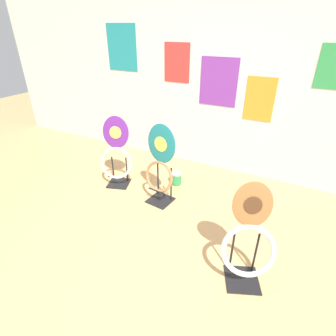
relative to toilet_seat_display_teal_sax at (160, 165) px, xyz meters
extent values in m
plane|color=tan|center=(0.29, -1.10, -0.49)|extent=(14.00, 14.00, 0.00)
cube|color=silver|center=(0.29, 1.19, 0.81)|extent=(8.00, 0.06, 2.60)
cube|color=red|center=(-0.36, 1.16, 0.96)|extent=(0.38, 0.01, 0.52)
cube|color=orange|center=(0.80, 1.16, 0.59)|extent=(0.36, 0.01, 0.55)
cube|color=teal|center=(-1.28, 1.16, 1.12)|extent=(0.52, 0.01, 0.65)
cube|color=purple|center=(0.25, 1.16, 0.76)|extent=(0.51, 0.01, 0.62)
cube|color=black|center=(0.00, -0.01, -0.49)|extent=(0.31, 0.31, 0.01)
cylinder|color=black|center=(-0.09, 0.09, -0.27)|extent=(0.02, 0.02, 0.44)
cylinder|color=black|center=(0.11, 0.07, -0.27)|extent=(0.02, 0.02, 0.44)
cylinder|color=black|center=(-0.01, -0.08, -0.31)|extent=(0.22, 0.05, 0.02)
torus|color=#9E7042|center=(0.00, -0.03, -0.14)|extent=(0.39, 0.17, 0.38)
ellipsoid|color=#197075|center=(0.00, 0.03, 0.26)|extent=(0.38, 0.10, 0.46)
ellipsoid|color=#EADB4C|center=(0.00, 0.01, 0.26)|extent=(0.17, 0.04, 0.17)
sphere|color=silver|center=(-0.10, 0.03, 0.03)|extent=(0.02, 0.02, 0.02)
sphere|color=silver|center=(0.10, 0.00, 0.03)|extent=(0.02, 0.02, 0.02)
cube|color=black|center=(-0.70, 0.07, -0.49)|extent=(0.36, 0.36, 0.01)
cylinder|color=black|center=(-0.82, 0.13, -0.31)|extent=(0.02, 0.02, 0.35)
cylinder|color=black|center=(-0.63, 0.19, -0.31)|extent=(0.02, 0.02, 0.35)
cylinder|color=black|center=(-0.67, 0.00, -0.35)|extent=(0.22, 0.09, 0.02)
torus|color=silver|center=(-0.69, 0.05, -0.16)|extent=(0.45, 0.30, 0.41)
ellipsoid|color=#60237F|center=(-0.72, 0.14, 0.22)|extent=(0.35, 0.19, 0.42)
ellipsoid|color=#E5CC4C|center=(-0.72, 0.13, 0.23)|extent=(0.16, 0.08, 0.16)
sphere|color=silver|center=(-0.80, 0.08, 0.02)|extent=(0.02, 0.02, 0.02)
sphere|color=silver|center=(-0.62, 0.14, 0.02)|extent=(0.02, 0.02, 0.02)
cube|color=black|center=(1.18, -0.70, -0.49)|extent=(0.37, 0.37, 0.01)
cylinder|color=black|center=(1.05, -0.65, -0.27)|extent=(0.02, 0.02, 0.43)
cylinder|color=black|center=(1.23, -0.57, -0.27)|extent=(0.02, 0.02, 0.43)
cylinder|color=black|center=(1.21, -0.77, -0.31)|extent=(0.21, 0.10, 0.02)
torus|color=silver|center=(1.18, -0.72, -0.13)|extent=(0.48, 0.36, 0.41)
ellipsoid|color=#936033|center=(1.14, -0.61, 0.23)|extent=(0.32, 0.22, 0.37)
ellipsoid|color=#4C2D19|center=(1.14, -0.62, 0.23)|extent=(0.14, 0.09, 0.14)
sphere|color=silver|center=(1.08, -0.68, 0.05)|extent=(0.02, 0.02, 0.02)
sphere|color=silver|center=(1.23, -0.61, 0.05)|extent=(0.02, 0.02, 0.02)
cylinder|color=#2D8E4C|center=(0.00, 0.44, -0.41)|extent=(0.15, 0.15, 0.16)
torus|color=silver|center=(0.00, 0.44, -0.34)|extent=(0.15, 0.15, 0.01)
cylinder|color=#B2B2B7|center=(0.00, 0.44, -0.33)|extent=(0.13, 0.13, 0.00)
camera|label=1|loc=(1.31, -2.32, 1.42)|focal=28.00mm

